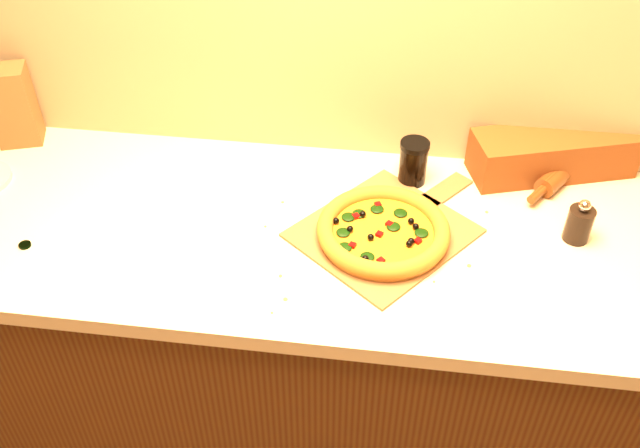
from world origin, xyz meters
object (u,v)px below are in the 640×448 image
Objects in this scene: pepper_grinder at (579,223)px; rolling_pin at (569,166)px; dark_jar at (413,162)px; pizza at (383,231)px; pizza_peel at (387,230)px.

pepper_grinder reaches higher than rolling_pin.
pepper_grinder is 0.41m from dark_jar.
rolling_pin is at bearing 87.08° from pepper_grinder.
pizza is at bearing -104.05° from dark_jar.
pizza_peel is 0.21m from dark_jar.
pizza_peel is 1.63× the size of pizza.
rolling_pin is 2.74× the size of dark_jar.
dark_jar is (0.05, 0.20, 0.06)m from pizza_peel.
dark_jar is at bearing 156.14° from pepper_grinder.
rolling_pin reaches higher than pizza_peel.
dark_jar reaches higher than pepper_grinder.
pizza_peel is 1.55× the size of rolling_pin.
pizza is 0.55m from rolling_pin.
dark_jar is at bearing -168.44° from rolling_pin.
rolling_pin is at bearing 34.64° from pizza.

